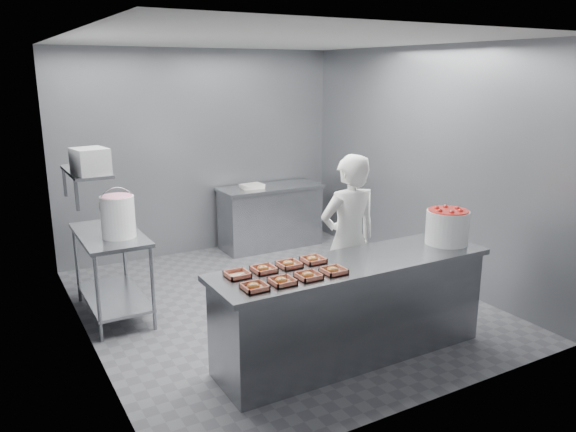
% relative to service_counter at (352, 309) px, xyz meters
% --- Properties ---
extents(floor, '(4.50, 4.50, 0.00)m').
position_rel_service_counter_xyz_m(floor, '(0.00, 1.35, -0.45)').
color(floor, '#4C4C51').
rests_on(floor, ground).
extents(ceiling, '(4.50, 4.50, 0.00)m').
position_rel_service_counter_xyz_m(ceiling, '(0.00, 1.35, 2.35)').
color(ceiling, white).
rests_on(ceiling, wall_back).
extents(wall_back, '(4.00, 0.04, 2.80)m').
position_rel_service_counter_xyz_m(wall_back, '(0.00, 3.60, 0.95)').
color(wall_back, slate).
rests_on(wall_back, ground).
extents(wall_left, '(0.04, 4.50, 2.80)m').
position_rel_service_counter_xyz_m(wall_left, '(-2.00, 1.35, 0.95)').
color(wall_left, slate).
rests_on(wall_left, ground).
extents(wall_right, '(0.04, 4.50, 2.80)m').
position_rel_service_counter_xyz_m(wall_right, '(2.00, 1.35, 0.95)').
color(wall_right, slate).
rests_on(wall_right, ground).
extents(service_counter, '(2.60, 0.70, 0.90)m').
position_rel_service_counter_xyz_m(service_counter, '(0.00, 0.00, 0.00)').
color(service_counter, slate).
rests_on(service_counter, ground).
extents(prep_table, '(0.60, 1.20, 0.90)m').
position_rel_service_counter_xyz_m(prep_table, '(-1.65, 1.95, 0.14)').
color(prep_table, slate).
rests_on(prep_table, ground).
extents(back_counter, '(1.50, 0.60, 0.90)m').
position_rel_service_counter_xyz_m(back_counter, '(0.90, 3.25, -0.00)').
color(back_counter, slate).
rests_on(back_counter, ground).
extents(wall_shelf, '(0.35, 0.90, 0.03)m').
position_rel_service_counter_xyz_m(wall_shelf, '(-1.82, 1.95, 1.10)').
color(wall_shelf, slate).
rests_on(wall_shelf, wall_left).
extents(tray_0, '(0.19, 0.18, 0.06)m').
position_rel_service_counter_xyz_m(tray_0, '(-1.04, -0.16, 0.47)').
color(tray_0, tan).
rests_on(tray_0, service_counter).
extents(tray_1, '(0.19, 0.18, 0.06)m').
position_rel_service_counter_xyz_m(tray_1, '(-0.80, -0.16, 0.47)').
color(tray_1, tan).
rests_on(tray_1, service_counter).
extents(tray_2, '(0.19, 0.18, 0.06)m').
position_rel_service_counter_xyz_m(tray_2, '(-0.56, -0.16, 0.47)').
color(tray_2, tan).
rests_on(tray_2, service_counter).
extents(tray_3, '(0.19, 0.18, 0.06)m').
position_rel_service_counter_xyz_m(tray_3, '(-0.32, -0.16, 0.47)').
color(tray_3, tan).
rests_on(tray_3, service_counter).
extents(tray_4, '(0.19, 0.18, 0.04)m').
position_rel_service_counter_xyz_m(tray_4, '(-1.04, 0.16, 0.47)').
color(tray_4, tan).
rests_on(tray_4, service_counter).
extents(tray_5, '(0.19, 0.18, 0.06)m').
position_rel_service_counter_xyz_m(tray_5, '(-0.80, 0.16, 0.47)').
color(tray_5, tan).
rests_on(tray_5, service_counter).
extents(tray_6, '(0.19, 0.18, 0.06)m').
position_rel_service_counter_xyz_m(tray_6, '(-0.56, 0.16, 0.47)').
color(tray_6, tan).
rests_on(tray_6, service_counter).
extents(tray_7, '(0.19, 0.18, 0.06)m').
position_rel_service_counter_xyz_m(tray_7, '(-0.32, 0.16, 0.47)').
color(tray_7, tan).
rests_on(tray_7, service_counter).
extents(worker, '(0.65, 0.44, 1.74)m').
position_rel_service_counter_xyz_m(worker, '(0.38, 0.60, 0.41)').
color(worker, white).
rests_on(worker, ground).
extents(strawberry_tub, '(0.40, 0.40, 0.33)m').
position_rel_service_counter_xyz_m(strawberry_tub, '(1.08, -0.01, 0.62)').
color(strawberry_tub, white).
rests_on(strawberry_tub, service_counter).
extents(glaze_bucket, '(0.35, 0.33, 0.51)m').
position_rel_service_counter_xyz_m(glaze_bucket, '(-1.59, 1.76, 0.67)').
color(glaze_bucket, white).
rests_on(glaze_bucket, prep_table).
extents(bucket_lid, '(0.40, 0.40, 0.03)m').
position_rel_service_counter_xyz_m(bucket_lid, '(-1.51, 2.18, 0.46)').
color(bucket_lid, white).
rests_on(bucket_lid, prep_table).
extents(rag, '(0.15, 0.13, 0.02)m').
position_rel_service_counter_xyz_m(rag, '(-1.51, 2.39, 0.46)').
color(rag, '#CCB28C').
rests_on(rag, prep_table).
extents(appliance, '(0.33, 0.37, 0.24)m').
position_rel_service_counter_xyz_m(appliance, '(-1.82, 1.68, 1.23)').
color(appliance, gray).
rests_on(appliance, wall_shelf).
extents(paper_stack, '(0.31, 0.24, 0.06)m').
position_rel_service_counter_xyz_m(paper_stack, '(0.61, 3.25, 0.48)').
color(paper_stack, silver).
rests_on(paper_stack, back_counter).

